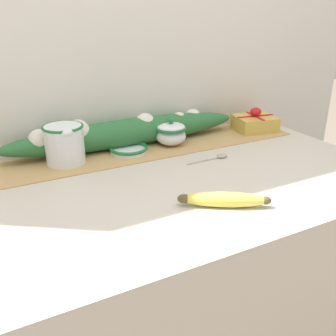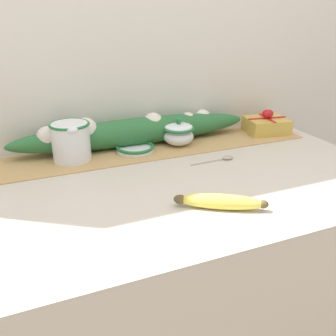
# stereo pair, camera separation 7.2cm
# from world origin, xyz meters

# --- Properties ---
(countertop) EXTENTS (1.26, 0.71, 0.86)m
(countertop) POSITION_xyz_m (0.00, 0.00, 0.43)
(countertop) COLOR beige
(countertop) RESTS_ON ground_plane
(back_wall) EXTENTS (2.06, 0.04, 2.40)m
(back_wall) POSITION_xyz_m (0.00, 0.38, 1.20)
(back_wall) COLOR silver
(back_wall) RESTS_ON ground_plane
(table_runner) EXTENTS (1.16, 0.20, 0.00)m
(table_runner) POSITION_xyz_m (0.00, 0.24, 0.86)
(table_runner) COLOR tan
(table_runner) RESTS_ON countertop
(cream_pitcher) EXTENTS (0.12, 0.14, 0.12)m
(cream_pitcher) POSITION_xyz_m (-0.22, 0.25, 0.93)
(cream_pitcher) COLOR white
(cream_pitcher) RESTS_ON countertop
(sugar_bowl) EXTENTS (0.11, 0.11, 0.09)m
(sugar_bowl) POSITION_xyz_m (0.13, 0.24, 0.91)
(sugar_bowl) COLOR white
(sugar_bowl) RESTS_ON countertop
(small_dish) EXTENTS (0.12, 0.12, 0.02)m
(small_dish) POSITION_xyz_m (-0.02, 0.24, 0.88)
(small_dish) COLOR white
(small_dish) RESTS_ON countertop
(banana) EXTENTS (0.20, 0.14, 0.04)m
(banana) POSITION_xyz_m (0.04, -0.19, 0.88)
(banana) COLOR #DBCC4C
(banana) RESTS_ON countertop
(spoon) EXTENTS (0.15, 0.03, 0.01)m
(spoon) POSITION_xyz_m (0.21, 0.07, 0.87)
(spoon) COLOR #A89E89
(spoon) RESTS_ON countertop
(gift_box) EXTENTS (0.17, 0.15, 0.09)m
(gift_box) POSITION_xyz_m (0.49, 0.25, 0.90)
(gift_box) COLOR gold
(gift_box) RESTS_ON countertop
(poinsettia_garland) EXTENTS (0.83, 0.10, 0.11)m
(poinsettia_garland) POSITION_xyz_m (-0.01, 0.30, 0.92)
(poinsettia_garland) COLOR #2D6B38
(poinsettia_garland) RESTS_ON countertop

